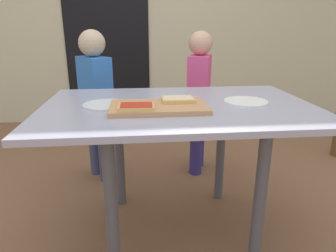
{
  "coord_description": "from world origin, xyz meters",
  "views": [
    {
      "loc": [
        -0.19,
        -1.37,
        1.06
      ],
      "look_at": [
        -0.05,
        0.0,
        0.6
      ],
      "focal_mm": 32.45,
      "sensor_mm": 36.0,
      "label": 1
    }
  ],
  "objects_px": {
    "dining_table": "(178,122)",
    "pizza_slice_far_right": "(178,100)",
    "child_right": "(199,95)",
    "plate_white_right": "(245,102)",
    "cutting_board": "(159,107)",
    "pizza_slice_near_left": "(136,107)",
    "plate_white_left": "(106,105)",
    "child_left": "(96,97)"
  },
  "relations": [
    {
      "from": "cutting_board",
      "to": "pizza_slice_far_right",
      "type": "distance_m",
      "value": 0.11
    },
    {
      "from": "dining_table",
      "to": "pizza_slice_near_left",
      "type": "xyz_separation_m",
      "value": [
        -0.2,
        -0.14,
        0.12
      ]
    },
    {
      "from": "plate_white_right",
      "to": "child_left",
      "type": "distance_m",
      "value": 1.05
    },
    {
      "from": "child_right",
      "to": "pizza_slice_near_left",
      "type": "bearing_deg",
      "value": -117.0
    },
    {
      "from": "cutting_board",
      "to": "child_left",
      "type": "xyz_separation_m",
      "value": [
        -0.37,
        0.76,
        -0.12
      ]
    },
    {
      "from": "pizza_slice_far_right",
      "to": "pizza_slice_near_left",
      "type": "bearing_deg",
      "value": -149.22
    },
    {
      "from": "dining_table",
      "to": "child_right",
      "type": "distance_m",
      "value": 0.76
    },
    {
      "from": "cutting_board",
      "to": "pizza_slice_far_right",
      "type": "xyz_separation_m",
      "value": [
        0.09,
        0.05,
        0.02
      ]
    },
    {
      "from": "cutting_board",
      "to": "pizza_slice_far_right",
      "type": "bearing_deg",
      "value": 28.42
    },
    {
      "from": "cutting_board",
      "to": "plate_white_left",
      "type": "relative_size",
      "value": 2.04
    },
    {
      "from": "pizza_slice_far_right",
      "to": "pizza_slice_near_left",
      "type": "height_order",
      "value": "same"
    },
    {
      "from": "plate_white_left",
      "to": "pizza_slice_far_right",
      "type": "bearing_deg",
      "value": -6.43
    },
    {
      "from": "plate_white_left",
      "to": "child_right",
      "type": "height_order",
      "value": "child_right"
    },
    {
      "from": "dining_table",
      "to": "plate_white_left",
      "type": "bearing_deg",
      "value": 179.05
    },
    {
      "from": "dining_table",
      "to": "cutting_board",
      "type": "xyz_separation_m",
      "value": [
        -0.1,
        -0.08,
        0.1
      ]
    },
    {
      "from": "cutting_board",
      "to": "plate_white_right",
      "type": "bearing_deg",
      "value": 11.21
    },
    {
      "from": "pizza_slice_near_left",
      "to": "cutting_board",
      "type": "bearing_deg",
      "value": 32.88
    },
    {
      "from": "pizza_slice_near_left",
      "to": "child_left",
      "type": "height_order",
      "value": "child_left"
    },
    {
      "from": "plate_white_right",
      "to": "plate_white_left",
      "type": "bearing_deg",
      "value": 179.77
    },
    {
      "from": "cutting_board",
      "to": "pizza_slice_near_left",
      "type": "bearing_deg",
      "value": -147.12
    },
    {
      "from": "plate_white_left",
      "to": "child_left",
      "type": "relative_size",
      "value": 0.2
    },
    {
      "from": "pizza_slice_near_left",
      "to": "plate_white_right",
      "type": "height_order",
      "value": "pizza_slice_near_left"
    },
    {
      "from": "dining_table",
      "to": "pizza_slice_far_right",
      "type": "bearing_deg",
      "value": -101.54
    },
    {
      "from": "plate_white_left",
      "to": "child_left",
      "type": "height_order",
      "value": "child_left"
    },
    {
      "from": "dining_table",
      "to": "plate_white_left",
      "type": "relative_size",
      "value": 6.06
    },
    {
      "from": "cutting_board",
      "to": "plate_white_right",
      "type": "xyz_separation_m",
      "value": [
        0.42,
        0.08,
        -0.01
      ]
    },
    {
      "from": "cutting_board",
      "to": "pizza_slice_near_left",
      "type": "relative_size",
      "value": 2.86
    },
    {
      "from": "pizza_slice_far_right",
      "to": "pizza_slice_near_left",
      "type": "distance_m",
      "value": 0.22
    },
    {
      "from": "dining_table",
      "to": "pizza_slice_far_right",
      "type": "distance_m",
      "value": 0.12
    },
    {
      "from": "cutting_board",
      "to": "child_left",
      "type": "distance_m",
      "value": 0.85
    },
    {
      "from": "pizza_slice_near_left",
      "to": "child_right",
      "type": "relative_size",
      "value": 0.15
    },
    {
      "from": "pizza_slice_far_right",
      "to": "plate_white_left",
      "type": "bearing_deg",
      "value": 173.57
    },
    {
      "from": "plate_white_left",
      "to": "plate_white_right",
      "type": "bearing_deg",
      "value": -0.23
    },
    {
      "from": "dining_table",
      "to": "pizza_slice_near_left",
      "type": "bearing_deg",
      "value": -143.59
    },
    {
      "from": "dining_table",
      "to": "pizza_slice_far_right",
      "type": "height_order",
      "value": "pizza_slice_far_right"
    },
    {
      "from": "plate_white_left",
      "to": "child_right",
      "type": "relative_size",
      "value": 0.2
    },
    {
      "from": "pizza_slice_far_right",
      "to": "plate_white_right",
      "type": "bearing_deg",
      "value": 5.93
    },
    {
      "from": "cutting_board",
      "to": "child_right",
      "type": "distance_m",
      "value": 0.88
    },
    {
      "from": "cutting_board",
      "to": "plate_white_right",
      "type": "relative_size",
      "value": 2.04
    },
    {
      "from": "pizza_slice_near_left",
      "to": "child_left",
      "type": "xyz_separation_m",
      "value": [
        -0.28,
        0.82,
        -0.14
      ]
    },
    {
      "from": "pizza_slice_far_right",
      "to": "pizza_slice_near_left",
      "type": "relative_size",
      "value": 0.98
    },
    {
      "from": "plate_white_right",
      "to": "pizza_slice_near_left",
      "type": "bearing_deg",
      "value": -164.23
    }
  ]
}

